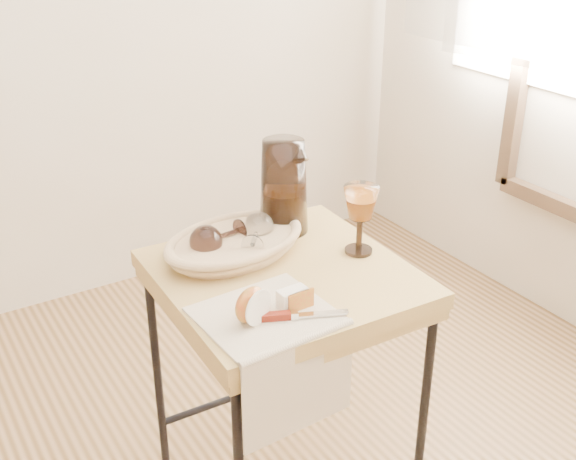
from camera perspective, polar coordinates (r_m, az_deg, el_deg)
side_table at (r=1.97m, az=-0.31°, el=-12.77°), size 0.60×0.60×0.75m
tea_towel at (r=1.58m, az=-1.80°, el=-6.82°), size 0.29×0.27×0.01m
bread_basket at (r=1.83m, az=-4.27°, el=-1.22°), size 0.38×0.29×0.05m
goblet_lying_a at (r=1.82m, az=-5.39°, el=-0.49°), size 0.15×0.10×0.08m
goblet_lying_b at (r=1.82m, az=-2.57°, el=-0.37°), size 0.14×0.15×0.08m
pitcher at (r=1.91m, az=-0.35°, el=3.50°), size 0.26×0.30×0.30m
wine_goblet at (r=1.82m, az=5.77°, el=0.83°), size 0.11×0.11×0.18m
apple_half at (r=1.54m, az=-3.01°, el=-5.96°), size 0.10×0.07×0.08m
apple_wedge at (r=1.59m, az=0.37°, el=-5.48°), size 0.07×0.04×0.05m
table_knife at (r=1.56m, az=0.76°, el=-6.76°), size 0.20×0.10×0.02m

